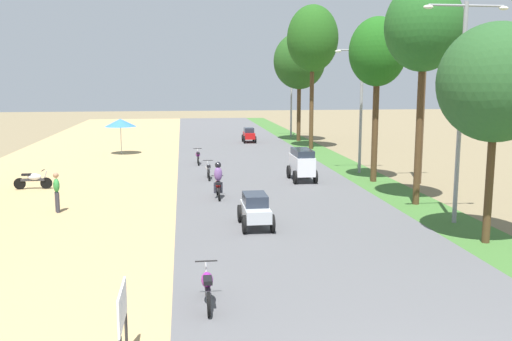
{
  "coord_description": "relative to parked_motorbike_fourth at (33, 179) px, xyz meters",
  "views": [
    {
      "loc": [
        -4.16,
        -7.48,
        5.34
      ],
      "look_at": [
        -0.93,
        17.34,
        1.28
      ],
      "focal_mm": 39.61,
      "sensor_mm": 36.0,
      "label": 1
    }
  ],
  "objects": [
    {
      "name": "parked_motorbike_fourth",
      "position": [
        0.0,
        0.0,
        0.0
      ],
      "size": [
        1.8,
        0.54,
        0.94
      ],
      "color": "black",
      "rests_on": "dirt_shoulder"
    },
    {
      "name": "street_signboard",
      "position": [
        6.07,
        -18.03,
        0.55
      ],
      "size": [
        0.06,
        1.3,
        1.5
      ],
      "color": "#262628",
      "rests_on": "dirt_shoulder"
    },
    {
      "name": "vendor_umbrella",
      "position": [
        2.87,
        12.68,
        1.75
      ],
      "size": [
        2.2,
        2.2,
        2.52
      ],
      "color": "#99999E",
      "rests_on": "dirt_shoulder"
    },
    {
      "name": "pedestrian_on_shoulder",
      "position": [
        2.2,
        -5.17,
        0.41
      ],
      "size": [
        0.37,
        0.43,
        1.62
      ],
      "color": "#33333D",
      "rests_on": "dirt_shoulder"
    },
    {
      "name": "median_tree_nearest",
      "position": [
        17.0,
        -11.37,
        4.67
      ],
      "size": [
        3.63,
        3.63,
        7.05
      ],
      "color": "#4C351E",
      "rests_on": "median_strip"
    },
    {
      "name": "median_tree_second",
      "position": [
        17.07,
        -5.57,
        6.86
      ],
      "size": [
        3.18,
        3.18,
        9.24
      ],
      "color": "#4C351E",
      "rests_on": "median_strip"
    },
    {
      "name": "median_tree_third",
      "position": [
        17.08,
        -0.09,
        6.09
      ],
      "size": [
        2.9,
        2.9,
        8.4
      ],
      "color": "#4C351E",
      "rests_on": "median_strip"
    },
    {
      "name": "median_tree_fourth",
      "position": [
        16.98,
        14.07,
        7.75
      ],
      "size": [
        3.83,
        3.83,
        10.75
      ],
      "color": "#4C351E",
      "rests_on": "median_strip"
    },
    {
      "name": "median_tree_fifth",
      "position": [
        17.17,
        19.72,
        6.29
      ],
      "size": [
        4.4,
        4.4,
        9.19
      ],
      "color": "#4C351E",
      "rests_on": "median_strip"
    },
    {
      "name": "streetlamp_near",
      "position": [
        17.21,
        -8.77,
        4.1
      ],
      "size": [
        3.16,
        0.2,
        7.98
      ],
      "color": "gray",
      "rests_on": "median_strip"
    },
    {
      "name": "streetlamp_mid",
      "position": [
        17.21,
        2.71,
        3.6
      ],
      "size": [
        3.16,
        0.2,
        7.02
      ],
      "color": "gray",
      "rests_on": "median_strip"
    },
    {
      "name": "streetlamp_far",
      "position": [
        17.21,
        23.35,
        3.87
      ],
      "size": [
        3.16,
        0.2,
        7.54
      ],
      "color": "gray",
      "rests_on": "median_strip"
    },
    {
      "name": "utility_pole_near",
      "position": [
        19.35,
        -0.67,
        3.77
      ],
      "size": [
        1.8,
        0.2,
        8.27
      ],
      "color": "brown",
      "rests_on": "ground"
    },
    {
      "name": "car_sedan_silver",
      "position": [
        9.77,
        -8.48,
        0.19
      ],
      "size": [
        1.1,
        2.26,
        1.19
      ],
      "color": "#B7BCC1",
      "rests_on": "road_strip"
    },
    {
      "name": "car_van_white",
      "position": [
        13.38,
        0.49,
        0.47
      ],
      "size": [
        1.19,
        2.41,
        1.67
      ],
      "color": "silver",
      "rests_on": "road_strip"
    },
    {
      "name": "car_hatchback_red",
      "position": [
        12.75,
        18.94,
        0.19
      ],
      "size": [
        1.04,
        2.0,
        1.23
      ],
      "color": "red",
      "rests_on": "road_strip"
    },
    {
      "name": "motorbike_ahead_second",
      "position": [
        7.74,
        -15.43,
        0.02
      ],
      "size": [
        0.54,
        1.8,
        0.94
      ],
      "color": "black",
      "rests_on": "road_strip"
    },
    {
      "name": "motorbike_ahead_third",
      "position": [
        8.75,
        -3.36,
        0.3
      ],
      "size": [
        0.54,
        1.8,
        1.66
      ],
      "color": "black",
      "rests_on": "road_strip"
    },
    {
      "name": "motorbike_ahead_fourth",
      "position": [
        8.55,
        1.74,
        0.02
      ],
      "size": [
        0.54,
        1.8,
        0.94
      ],
      "color": "black",
      "rests_on": "road_strip"
    },
    {
      "name": "motorbike_ahead_fifth",
      "position": [
        8.15,
        7.14,
        0.02
      ],
      "size": [
        0.54,
        1.8,
        0.94
      ],
      "color": "black",
      "rests_on": "road_strip"
    }
  ]
}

